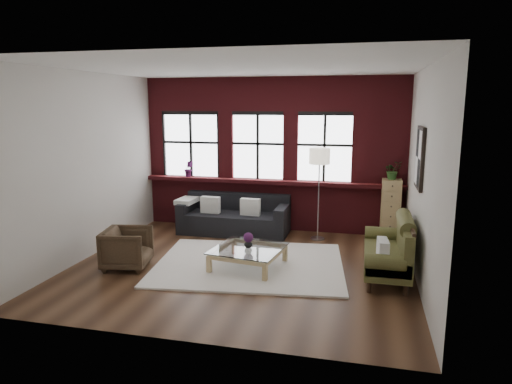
% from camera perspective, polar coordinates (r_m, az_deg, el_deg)
% --- Properties ---
extents(floor, '(5.50, 5.50, 0.00)m').
position_cam_1_polar(floor, '(7.67, -1.79, -9.27)').
color(floor, '#3A2315').
rests_on(floor, ground).
extents(ceiling, '(5.50, 5.50, 0.00)m').
position_cam_1_polar(ceiling, '(7.22, -1.95, 15.31)').
color(ceiling, white).
rests_on(ceiling, ground).
extents(wall_back, '(5.50, 0.00, 5.50)m').
position_cam_1_polar(wall_back, '(9.69, 2.05, 4.72)').
color(wall_back, beige).
rests_on(wall_back, ground).
extents(wall_front, '(5.50, 0.00, 5.50)m').
position_cam_1_polar(wall_front, '(4.94, -9.55, -1.48)').
color(wall_front, beige).
rests_on(wall_front, ground).
extents(wall_left, '(0.00, 5.00, 5.00)m').
position_cam_1_polar(wall_left, '(8.42, -20.25, 3.11)').
color(wall_left, beige).
rests_on(wall_left, ground).
extents(wall_right, '(0.00, 5.00, 5.00)m').
position_cam_1_polar(wall_right, '(7.07, 20.18, 1.73)').
color(wall_right, beige).
rests_on(wall_right, ground).
extents(brick_backwall, '(5.50, 0.12, 3.20)m').
position_cam_1_polar(brick_backwall, '(9.63, 1.98, 4.69)').
color(brick_backwall, maroon).
rests_on(brick_backwall, floor).
extents(sill_ledge, '(5.50, 0.30, 0.08)m').
position_cam_1_polar(sill_ledge, '(9.62, 1.85, 1.31)').
color(sill_ledge, maroon).
rests_on(sill_ledge, brick_backwall).
extents(window_left, '(1.38, 0.10, 1.50)m').
position_cam_1_polar(window_left, '(10.13, -8.08, 5.75)').
color(window_left, black).
rests_on(window_left, brick_backwall).
extents(window_mid, '(1.38, 0.10, 1.50)m').
position_cam_1_polar(window_mid, '(9.69, 0.25, 5.62)').
color(window_mid, black).
rests_on(window_mid, brick_backwall).
extents(window_right, '(1.38, 0.10, 1.50)m').
position_cam_1_polar(window_right, '(9.47, 8.56, 5.38)').
color(window_right, black).
rests_on(window_right, brick_backwall).
extents(wall_poster, '(0.05, 0.74, 0.94)m').
position_cam_1_polar(wall_poster, '(7.33, 19.81, 4.03)').
color(wall_poster, black).
rests_on(wall_poster, wall_right).
extents(shag_rug, '(3.34, 2.77, 0.03)m').
position_cam_1_polar(shag_rug, '(7.73, -0.82, -8.98)').
color(shag_rug, silver).
rests_on(shag_rug, floor).
extents(dark_sofa, '(2.24, 0.91, 0.81)m').
position_cam_1_polar(dark_sofa, '(9.48, -2.76, -2.76)').
color(dark_sofa, black).
rests_on(dark_sofa, floor).
extents(pillow_a, '(0.41, 0.17, 0.34)m').
position_cam_1_polar(pillow_a, '(9.49, -5.72, -1.60)').
color(pillow_a, silver).
rests_on(pillow_a, dark_sofa).
extents(pillow_b, '(0.40, 0.15, 0.34)m').
position_cam_1_polar(pillow_b, '(9.25, -0.72, -1.88)').
color(pillow_b, silver).
rests_on(pillow_b, dark_sofa).
extents(vintage_settee, '(0.75, 1.70, 0.90)m').
position_cam_1_polar(vintage_settee, '(7.41, 16.01, -6.75)').
color(vintage_settee, '#4A4922').
rests_on(vintage_settee, floor).
extents(pillow_settee, '(0.17, 0.39, 0.34)m').
position_cam_1_polar(pillow_settee, '(6.88, 15.56, -7.12)').
color(pillow_settee, silver).
rests_on(pillow_settee, vintage_settee).
extents(armchair, '(0.85, 0.83, 0.66)m').
position_cam_1_polar(armchair, '(7.80, -15.82, -6.78)').
color(armchair, '#38291C').
rests_on(armchair, floor).
extents(coffee_table, '(1.22, 1.22, 0.36)m').
position_cam_1_polar(coffee_table, '(7.54, -0.96, -8.26)').
color(coffee_table, tan).
rests_on(coffee_table, shag_rug).
extents(vase, '(0.18, 0.18, 0.14)m').
position_cam_1_polar(vase, '(7.46, -0.97, -6.46)').
color(vase, '#B2B2B2').
rests_on(vase, coffee_table).
extents(flowers, '(0.16, 0.16, 0.16)m').
position_cam_1_polar(flowers, '(7.43, -0.97, -5.70)').
color(flowers, '#4C1A4C').
rests_on(flowers, vase).
extents(drawer_chest, '(0.37, 0.37, 1.20)m').
position_cam_1_polar(drawer_chest, '(9.41, 16.46, -2.08)').
color(drawer_chest, tan).
rests_on(drawer_chest, floor).
extents(potted_plant_top, '(0.41, 0.39, 0.36)m').
position_cam_1_polar(potted_plant_top, '(9.27, 16.72, 2.63)').
color(potted_plant_top, '#2D5923').
rests_on(potted_plant_top, drawer_chest).
extents(floor_lamp, '(0.40, 0.40, 1.96)m').
position_cam_1_polar(floor_lamp, '(8.98, 7.84, 0.14)').
color(floor_lamp, '#A5A5A8').
rests_on(floor_lamp, floor).
extents(sill_plant, '(0.24, 0.21, 0.36)m').
position_cam_1_polar(sill_plant, '(10.08, -8.39, 2.91)').
color(sill_plant, '#4C1A4C').
rests_on(sill_plant, sill_ledge).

